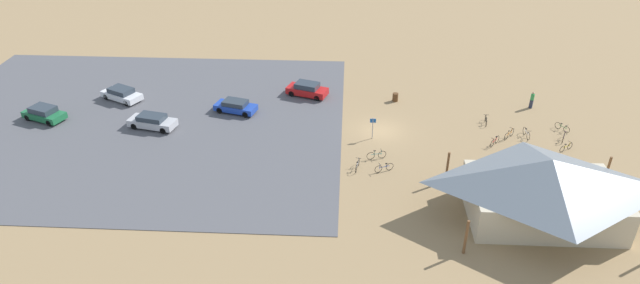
{
  "coord_description": "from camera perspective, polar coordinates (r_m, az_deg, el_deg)",
  "views": [
    {
      "loc": [
        3.36,
        46.79,
        26.16
      ],
      "look_at": [
        5.6,
        4.51,
        1.2
      ],
      "focal_mm": 30.94,
      "sensor_mm": 36.0,
      "label": 1
    }
  ],
  "objects": [
    {
      "name": "ground",
      "position": [
        53.71,
        6.24,
        1.18
      ],
      "size": [
        160.0,
        160.0,
        0.0
      ],
      "primitive_type": "plane",
      "color": "#9E7F56",
      "rests_on": "ground"
    },
    {
      "name": "car_white_inner_stall",
      "position": [
        62.69,
        -19.83,
        4.7
      ],
      "size": [
        4.82,
        3.69,
        1.37
      ],
      "color": "white",
      "rests_on": "parking_lot_asphalt"
    },
    {
      "name": "visitor_at_bikes",
      "position": [
        61.33,
        21.08,
        4.12
      ],
      "size": [
        0.4,
        0.37,
        1.83
      ],
      "color": "#2D3347",
      "rests_on": "ground"
    },
    {
      "name": "bicycle_orange_trailside",
      "position": [
        54.96,
        18.97,
        0.76
      ],
      "size": [
        1.23,
        1.38,
        0.91
      ],
      "color": "black",
      "rests_on": "ground"
    },
    {
      "name": "bicycle_blue_mid_cluster",
      "position": [
        47.42,
        6.64,
        -2.65
      ],
      "size": [
        1.65,
        0.77,
        0.85
      ],
      "color": "black",
      "rests_on": "ground"
    },
    {
      "name": "bicycle_black_yard_front",
      "position": [
        56.92,
        16.79,
        2.16
      ],
      "size": [
        0.48,
        1.7,
        0.78
      ],
      "color": "black",
      "rests_on": "ground"
    },
    {
      "name": "bicycle_yellow_lone_east",
      "position": [
        54.79,
        24.11,
        -0.5
      ],
      "size": [
        1.43,
        0.95,
        0.81
      ],
      "color": "black",
      "rests_on": "ground"
    },
    {
      "name": "car_green_front_row",
      "position": [
        61.47,
        -26.66,
        2.67
      ],
      "size": [
        4.62,
        3.22,
        1.43
      ],
      "color": "#1E6B3D",
      "rests_on": "parking_lot_asphalt"
    },
    {
      "name": "bicycle_red_back_row",
      "position": [
        53.34,
        17.62,
        0.07
      ],
      "size": [
        1.12,
        1.38,
        0.86
      ],
      "color": "black",
      "rests_on": "ground"
    },
    {
      "name": "trash_bin",
      "position": [
        59.48,
        7.79,
        4.61
      ],
      "size": [
        0.6,
        0.6,
        0.9
      ],
      "primitive_type": "cylinder",
      "color": "brown",
      "rests_on": "ground"
    },
    {
      "name": "bicycle_white_yard_left",
      "position": [
        55.71,
        20.57,
        0.86
      ],
      "size": [
        0.48,
        1.75,
        0.86
      ],
      "color": "black",
      "rests_on": "ground"
    },
    {
      "name": "bicycle_silver_by_bin",
      "position": [
        47.52,
        3.89,
        -2.41
      ],
      "size": [
        0.53,
        1.76,
        0.86
      ],
      "color": "black",
      "rests_on": "ground"
    },
    {
      "name": "bicycle_green_lone_west",
      "position": [
        58.17,
        23.77,
        1.4
      ],
      "size": [
        1.01,
        1.34,
        0.76
      ],
      "color": "black",
      "rests_on": "ground"
    },
    {
      "name": "bicycle_teal_front_row",
      "position": [
        49.06,
        5.86,
        -1.34
      ],
      "size": [
        1.75,
        0.59,
        0.87
      ],
      "color": "black",
      "rests_on": "ground"
    },
    {
      "name": "bicycle_purple_near_sign",
      "position": [
        56.4,
        23.9,
        0.48
      ],
      "size": [
        0.77,
        1.56,
        0.82
      ],
      "color": "black",
      "rests_on": "ground"
    },
    {
      "name": "lot_sign",
      "position": [
        51.64,
        5.48,
        1.73
      ],
      "size": [
        0.56,
        0.08,
        2.2
      ],
      "color": "#99999E",
      "rests_on": "ground"
    },
    {
      "name": "parking_lot_asphalt",
      "position": [
        58.26,
        -18.93,
        2.09
      ],
      "size": [
        42.16,
        33.27,
        0.05
      ],
      "primitive_type": "cube",
      "color": "#56565B",
      "rests_on": "ground"
    },
    {
      "name": "car_blue_mid_lot",
      "position": [
        57.13,
        -8.72,
        3.68
      ],
      "size": [
        4.58,
        2.85,
        1.28
      ],
      "color": "#1E42B2",
      "rests_on": "parking_lot_asphalt"
    },
    {
      "name": "car_red_back_corner",
      "position": [
        59.95,
        -1.34,
        5.46
      ],
      "size": [
        4.73,
        3.15,
        1.48
      ],
      "color": "red",
      "rests_on": "parking_lot_asphalt"
    },
    {
      "name": "bike_pavilion",
      "position": [
        43.8,
        22.38,
        -4.2
      ],
      "size": [
        13.18,
        9.1,
        5.13
      ],
      "color": "beige",
      "rests_on": "ground"
    },
    {
      "name": "car_silver_second_row",
      "position": [
        55.94,
        -16.96,
        2.06
      ],
      "size": [
        4.88,
        2.73,
        1.36
      ],
      "color": "#BCBCC1",
      "rests_on": "parking_lot_asphalt"
    }
  ]
}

